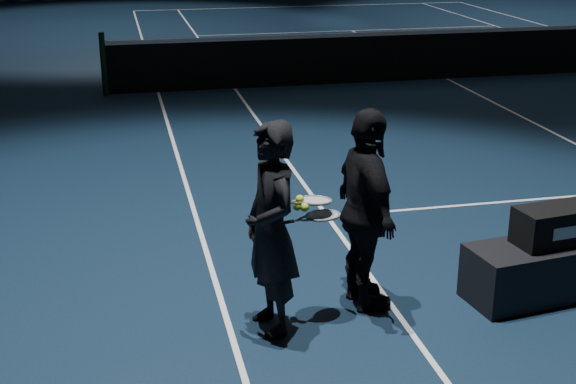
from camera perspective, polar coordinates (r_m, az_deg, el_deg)
name	(u,v)px	position (r m, az deg, el deg)	size (l,w,h in m)	color
floor	(448,80)	(15.76, 11.31, 7.84)	(36.00, 36.00, 0.00)	black
court_lines	(448,79)	(15.76, 11.31, 7.86)	(10.98, 23.78, 0.01)	white
net_post_left	(104,65)	(14.37, -12.98, 8.82)	(0.10, 0.10, 1.10)	black
net_mesh	(450,56)	(15.68, 11.42, 9.45)	(12.80, 0.02, 0.86)	black
net_tape	(451,31)	(15.60, 11.54, 11.13)	(12.80, 0.03, 0.07)	white
player_bench	(556,268)	(7.24, 18.50, -5.12)	(1.59, 0.53, 0.48)	black
racket_bag	(561,224)	(7.09, 18.85, -2.19)	(0.80, 0.34, 0.32)	black
bag_signature	(572,232)	(6.96, 19.56, -2.71)	(0.37, 0.00, 0.11)	white
player_a	(271,229)	(6.08, -1.21, -2.66)	(0.61, 0.40, 1.68)	black
player_b	(366,211)	(6.46, 5.59, -1.34)	(0.99, 0.41, 1.68)	black
racket_lower	(323,215)	(6.26, 2.50, -1.67)	(0.68, 0.22, 0.03)	black
racket_upper	(315,200)	(6.22, 1.93, -0.60)	(0.68, 0.22, 0.03)	black
tennis_balls	(301,205)	(6.13, 0.90, -0.90)	(0.12, 0.10, 0.12)	#BCF032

